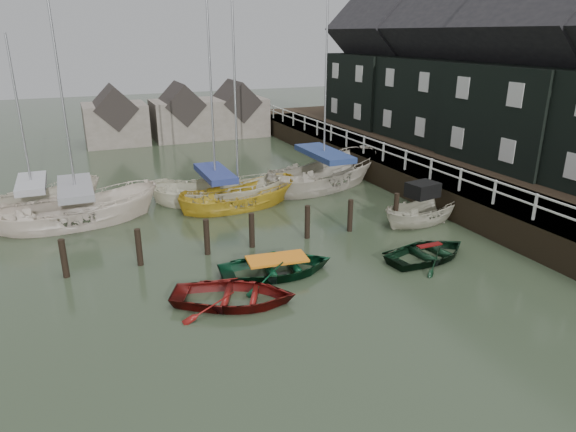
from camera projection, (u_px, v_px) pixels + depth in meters
name	position (u px, v px, depth m)	size (l,w,h in m)	color
ground	(312.00, 272.00, 18.12)	(120.00, 120.00, 0.00)	#2A3522
pier	(384.00, 164.00, 30.04)	(3.04, 32.00, 2.70)	black
land_strip	(458.00, 167.00, 32.32)	(14.00, 38.00, 1.50)	black
quay_houses	(485.00, 76.00, 29.24)	(6.52, 28.14, 10.01)	black
mooring_pilings	(254.00, 235.00, 20.14)	(13.72, 0.22, 1.80)	black
far_sheds	(179.00, 115.00, 40.33)	(14.00, 4.08, 4.39)	#665B51
rowboat_red	(234.00, 303.00, 16.06)	(2.76, 3.87, 0.80)	#62100E
rowboat_green	(277.00, 274.00, 17.99)	(2.87, 4.02, 0.83)	#08321B
rowboat_dkgreen	(428.00, 258.00, 19.24)	(2.55, 3.56, 0.74)	black
motorboat	(423.00, 219.00, 22.97)	(4.56, 2.32, 2.60)	#B8B49D
sailboat_a	(80.00, 221.00, 22.83)	(7.24, 3.26, 10.78)	beige
sailboat_b	(216.00, 201.00, 25.56)	(6.96, 4.73, 12.23)	beige
sailboat_c	(239.00, 206.00, 24.99)	(6.21, 2.80, 10.84)	gold
sailboat_d	(323.00, 185.00, 28.38)	(8.52, 5.44, 12.65)	#BCB2A1
sailboat_e	(36.00, 212.00, 24.10)	(6.58, 3.90, 9.19)	beige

